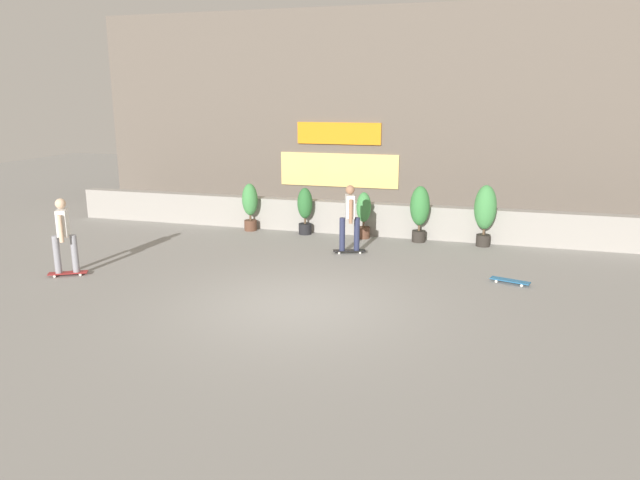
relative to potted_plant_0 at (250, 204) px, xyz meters
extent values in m
plane|color=gray|center=(3.27, -5.55, -0.77)|extent=(48.00, 48.00, 0.00)
cube|color=gray|center=(3.27, 0.45, -0.32)|extent=(18.00, 0.40, 0.90)
cube|color=#60564C|center=(3.27, 4.45, 2.48)|extent=(20.00, 2.00, 6.50)
cube|color=orange|center=(1.74, 3.41, 1.83)|extent=(2.80, 0.08, 0.70)
cube|color=#F2CC72|center=(1.74, 3.42, 0.63)|extent=(4.00, 0.06, 1.10)
cylinder|color=brown|center=(0.00, 0.00, -0.62)|extent=(0.36, 0.36, 0.30)
cylinder|color=brown|center=(0.00, 0.00, -0.40)|extent=(0.06, 0.06, 0.15)
ellipsoid|color=#428C47|center=(0.00, 0.00, 0.13)|extent=(0.45, 0.45, 0.91)
cylinder|color=black|center=(1.66, 0.00, -0.62)|extent=(0.36, 0.36, 0.30)
cylinder|color=brown|center=(1.66, 0.00, -0.40)|extent=(0.06, 0.06, 0.15)
ellipsoid|color=#2D6B33|center=(1.66, 0.00, 0.11)|extent=(0.42, 0.42, 0.86)
cylinder|color=brown|center=(3.33, 0.00, -0.62)|extent=(0.36, 0.36, 0.30)
cylinder|color=brown|center=(3.33, 0.00, -0.40)|extent=(0.06, 0.06, 0.15)
ellipsoid|color=#428C47|center=(3.33, 0.00, 0.09)|extent=(0.40, 0.40, 0.82)
cylinder|color=#2D2823|center=(4.84, 0.00, -0.62)|extent=(0.36, 0.36, 0.30)
cylinder|color=brown|center=(4.84, 0.00, -0.40)|extent=(0.06, 0.06, 0.15)
ellipsoid|color=#387F3D|center=(4.84, 0.00, 0.20)|extent=(0.51, 0.51, 1.05)
cylinder|color=#2D2823|center=(6.50, 0.00, -0.62)|extent=(0.36, 0.36, 0.30)
cylinder|color=brown|center=(6.50, 0.00, -0.40)|extent=(0.06, 0.06, 0.15)
ellipsoid|color=#428C47|center=(6.50, 0.00, 0.25)|extent=(0.56, 0.56, 1.14)
cube|color=black|center=(3.33, -1.66, -0.71)|extent=(0.82, 0.45, 0.02)
cylinder|color=silver|center=(3.11, -1.82, -0.74)|extent=(0.06, 0.05, 0.06)
cylinder|color=silver|center=(3.06, -1.67, -0.74)|extent=(0.06, 0.05, 0.06)
cylinder|color=silver|center=(3.60, -1.65, -0.74)|extent=(0.06, 0.05, 0.06)
cylinder|color=silver|center=(3.55, -1.50, -0.74)|extent=(0.06, 0.05, 0.06)
cylinder|color=#282D4C|center=(3.16, -1.72, -0.29)|extent=(0.14, 0.14, 0.82)
cylinder|color=#282D4C|center=(3.50, -1.60, -0.29)|extent=(0.14, 0.14, 0.82)
cube|color=white|center=(3.33, -1.66, 0.40)|extent=(0.31, 0.41, 0.56)
sphere|color=#9E7051|center=(3.33, -1.66, 0.81)|extent=(0.22, 0.22, 0.22)
cylinder|color=#9E7051|center=(3.41, -1.88, 0.32)|extent=(0.09, 0.09, 0.58)
cylinder|color=#9E7051|center=(3.25, -1.44, 0.32)|extent=(0.09, 0.09, 0.58)
cube|color=maroon|center=(-2.09, -5.18, -0.71)|extent=(0.80, 0.56, 0.02)
cylinder|color=silver|center=(-2.28, -5.37, -0.74)|extent=(0.06, 0.05, 0.06)
cylinder|color=silver|center=(-2.36, -5.23, -0.74)|extent=(0.06, 0.05, 0.06)
cylinder|color=silver|center=(-1.83, -5.12, -0.74)|extent=(0.06, 0.05, 0.06)
cylinder|color=silver|center=(-1.90, -4.98, -0.74)|extent=(0.06, 0.05, 0.06)
cylinder|color=gray|center=(-2.25, -5.26, -0.29)|extent=(0.14, 0.14, 0.82)
cylinder|color=gray|center=(-1.94, -5.09, -0.29)|extent=(0.14, 0.14, 0.82)
cube|color=white|center=(-2.09, -5.18, 0.40)|extent=(0.35, 0.41, 0.56)
sphere|color=beige|center=(-2.09, -5.18, 0.81)|extent=(0.22, 0.22, 0.22)
cylinder|color=beige|center=(-1.98, -5.38, 0.32)|extent=(0.09, 0.09, 0.58)
cylinder|color=beige|center=(-2.21, -4.97, 0.32)|extent=(0.09, 0.09, 0.58)
cube|color=#266699|center=(7.10, -3.08, -0.71)|extent=(0.82, 0.43, 0.02)
cylinder|color=silver|center=(6.82, -3.07, -0.74)|extent=(0.06, 0.05, 0.06)
cylinder|color=silver|center=(6.87, -2.92, -0.74)|extent=(0.06, 0.05, 0.06)
cylinder|color=silver|center=(7.32, -3.23, -0.74)|extent=(0.06, 0.05, 0.06)
cylinder|color=silver|center=(7.37, -3.08, -0.74)|extent=(0.06, 0.05, 0.06)
camera|label=1|loc=(6.52, -15.24, 3.02)|focal=32.73mm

